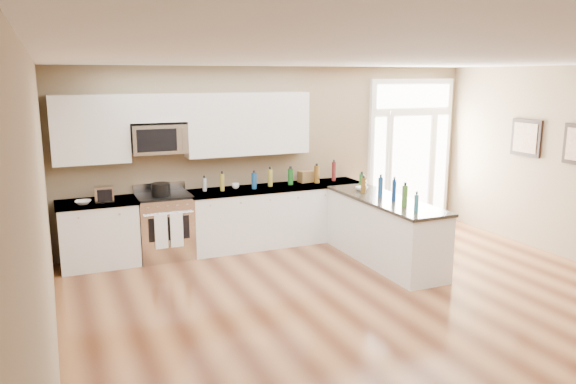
% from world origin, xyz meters
% --- Properties ---
extents(ground, '(8.00, 8.00, 0.00)m').
position_xyz_m(ground, '(0.00, 0.00, 0.00)').
color(ground, '#502816').
extents(room_shell, '(8.00, 8.00, 8.00)m').
position_xyz_m(room_shell, '(0.00, 0.00, 1.71)').
color(room_shell, '#8A7657').
rests_on(room_shell, ground).
extents(back_cabinet_left, '(1.10, 0.66, 0.94)m').
position_xyz_m(back_cabinet_left, '(-2.87, 3.69, 0.44)').
color(back_cabinet_left, silver).
rests_on(back_cabinet_left, ground).
extents(back_cabinet_right, '(2.85, 0.66, 0.94)m').
position_xyz_m(back_cabinet_right, '(-0.16, 3.69, 0.44)').
color(back_cabinet_right, silver).
rests_on(back_cabinet_right, ground).
extents(peninsula_cabinet, '(0.69, 2.32, 0.94)m').
position_xyz_m(peninsula_cabinet, '(0.93, 2.24, 0.43)').
color(peninsula_cabinet, silver).
rests_on(peninsula_cabinet, ground).
extents(upper_cabinet_left, '(1.04, 0.33, 0.95)m').
position_xyz_m(upper_cabinet_left, '(-2.88, 3.83, 1.93)').
color(upper_cabinet_left, silver).
rests_on(upper_cabinet_left, room_shell).
extents(upper_cabinet_right, '(1.94, 0.33, 0.95)m').
position_xyz_m(upper_cabinet_right, '(-0.57, 3.83, 1.93)').
color(upper_cabinet_right, silver).
rests_on(upper_cabinet_right, room_shell).
extents(upper_cabinet_short, '(0.82, 0.33, 0.40)m').
position_xyz_m(upper_cabinet_short, '(-1.95, 3.83, 2.20)').
color(upper_cabinet_short, silver).
rests_on(upper_cabinet_short, room_shell).
extents(microwave, '(0.78, 0.41, 0.42)m').
position_xyz_m(microwave, '(-1.95, 3.80, 1.76)').
color(microwave, silver).
rests_on(microwave, room_shell).
extents(entry_door, '(1.70, 0.10, 2.60)m').
position_xyz_m(entry_door, '(2.55, 3.95, 1.30)').
color(entry_door, white).
rests_on(entry_door, ground).
extents(wall_art_near, '(0.05, 0.58, 0.58)m').
position_xyz_m(wall_art_near, '(3.47, 2.20, 1.70)').
color(wall_art_near, black).
rests_on(wall_art_near, room_shell).
extents(kitchen_range, '(0.78, 0.69, 1.08)m').
position_xyz_m(kitchen_range, '(-1.94, 3.69, 0.48)').
color(kitchen_range, silver).
rests_on(kitchen_range, ground).
extents(stockpot, '(0.31, 0.31, 0.21)m').
position_xyz_m(stockpot, '(-1.99, 3.60, 1.05)').
color(stockpot, black).
rests_on(stockpot, kitchen_range).
extents(toaster_oven, '(0.26, 0.21, 0.22)m').
position_xyz_m(toaster_oven, '(-2.77, 3.61, 1.05)').
color(toaster_oven, silver).
rests_on(toaster_oven, back_cabinet_left).
extents(cardboard_box, '(0.24, 0.19, 0.18)m').
position_xyz_m(cardboard_box, '(0.41, 3.82, 1.03)').
color(cardboard_box, brown).
rests_on(cardboard_box, back_cabinet_right).
extents(bowl_left, '(0.25, 0.25, 0.05)m').
position_xyz_m(bowl_left, '(-3.05, 3.55, 0.97)').
color(bowl_left, white).
rests_on(bowl_left, back_cabinet_left).
extents(bowl_peninsula, '(0.23, 0.23, 0.06)m').
position_xyz_m(bowl_peninsula, '(0.91, 2.86, 0.97)').
color(bowl_peninsula, white).
rests_on(bowl_peninsula, peninsula_cabinet).
extents(cup_counter, '(0.13, 0.13, 0.09)m').
position_xyz_m(cup_counter, '(-0.82, 3.75, 0.98)').
color(cup_counter, white).
rests_on(cup_counter, back_cabinet_right).
extents(counter_bottles, '(2.36, 2.43, 0.31)m').
position_xyz_m(counter_bottles, '(0.34, 3.10, 1.07)').
color(counter_bottles, '#19591E').
rests_on(counter_bottles, back_cabinet_right).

